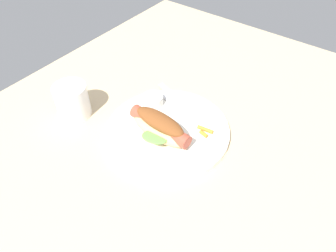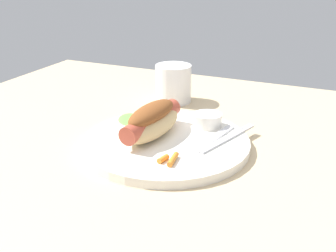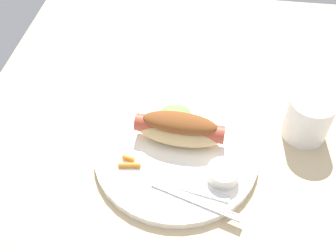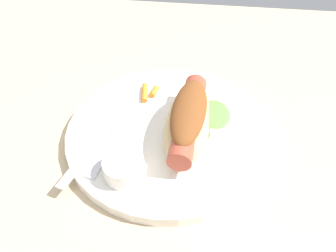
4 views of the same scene
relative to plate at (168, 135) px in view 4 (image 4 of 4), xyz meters
The scene contains 7 objects.
ground_plane 4.15cm from the plate, 50.50° to the left, with size 120.00×90.00×1.80cm, color tan.
plate is the anchor object (origin of this frame).
hot_dog 4.74cm from the plate, behind, with size 10.26×16.66×6.00cm.
sauce_ramekin 10.15cm from the plate, 60.39° to the left, with size 5.44×5.44×2.55cm, color white.
fork 10.94cm from the plate, 21.91° to the left, with size 6.14×15.63×0.40cm.
knife 8.76cm from the plate, 23.18° to the left, with size 13.29×1.40×0.36cm, color silver.
carrot_garnish 9.05cm from the plate, 62.23° to the right, with size 2.90×4.06×0.91cm.
Camera 4 is at (-6.91, 37.73, 43.16)cm, focal length 42.48 mm.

